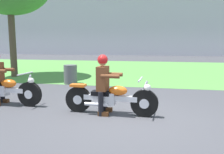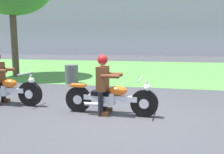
{
  "view_description": "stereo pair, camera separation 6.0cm",
  "coord_description": "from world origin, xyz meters",
  "px_view_note": "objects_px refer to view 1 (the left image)",
  "views": [
    {
      "loc": [
        0.72,
        -5.03,
        1.67
      ],
      "look_at": [
        -0.36,
        0.43,
        0.85
      ],
      "focal_mm": 38.03,
      "sensor_mm": 36.0,
      "label": 1
    },
    {
      "loc": [
        0.78,
        -5.02,
        1.67
      ],
      "look_at": [
        -0.36,
        0.43,
        0.85
      ],
      "focal_mm": 38.03,
      "sensor_mm": 36.0,
      "label": 2
    }
  ],
  "objects_px": {
    "motorcycle_lead": "(111,98)",
    "trash_can": "(70,74)",
    "rider_lead": "(104,80)",
    "motorcycle_follow": "(3,90)"
  },
  "relations": [
    {
      "from": "motorcycle_lead",
      "to": "motorcycle_follow",
      "type": "xyz_separation_m",
      "value": [
        -3.0,
        0.3,
        0.01
      ]
    },
    {
      "from": "motorcycle_lead",
      "to": "trash_can",
      "type": "bearing_deg",
      "value": 125.43
    },
    {
      "from": "motorcycle_follow",
      "to": "trash_can",
      "type": "xyz_separation_m",
      "value": [
        0.58,
        3.42,
        -0.01
      ]
    },
    {
      "from": "motorcycle_lead",
      "to": "rider_lead",
      "type": "height_order",
      "value": "rider_lead"
    },
    {
      "from": "trash_can",
      "to": "rider_lead",
      "type": "bearing_deg",
      "value": -58.78
    },
    {
      "from": "rider_lead",
      "to": "motorcycle_follow",
      "type": "height_order",
      "value": "rider_lead"
    },
    {
      "from": "rider_lead",
      "to": "trash_can",
      "type": "relative_size",
      "value": 1.82
    },
    {
      "from": "rider_lead",
      "to": "trash_can",
      "type": "height_order",
      "value": "rider_lead"
    },
    {
      "from": "motorcycle_lead",
      "to": "rider_lead",
      "type": "xyz_separation_m",
      "value": [
        -0.17,
        0.01,
        0.43
      ]
    },
    {
      "from": "rider_lead",
      "to": "motorcycle_follow",
      "type": "xyz_separation_m",
      "value": [
        -2.83,
        0.29,
        -0.41
      ]
    }
  ]
}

